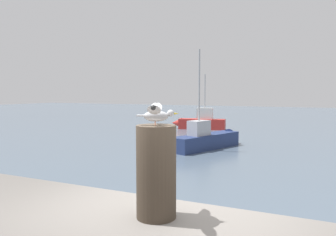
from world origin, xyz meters
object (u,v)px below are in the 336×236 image
(mooring_post, at_px, (156,172))
(seagull, at_px, (157,113))
(boat_red, at_px, (199,122))
(boat_navy, at_px, (210,139))

(mooring_post, relative_size, seagull, 1.31)
(boat_red, bearing_deg, boat_navy, -65.64)
(mooring_post, distance_m, boat_navy, 13.76)
(seagull, height_order, boat_navy, boat_navy)
(mooring_post, height_order, boat_navy, boat_navy)
(seagull, height_order, boat_red, boat_red)
(boat_navy, relative_size, boat_red, 1.21)
(boat_navy, bearing_deg, seagull, -73.41)
(mooring_post, distance_m, seagull, 0.55)
(seagull, relative_size, boat_navy, 0.14)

